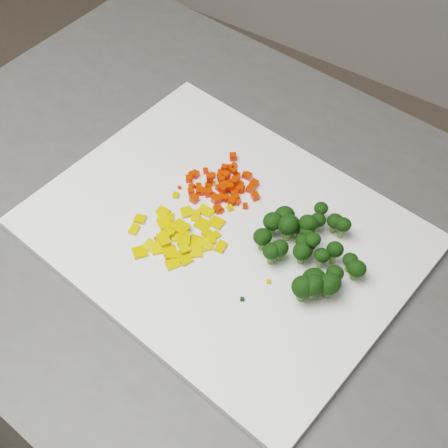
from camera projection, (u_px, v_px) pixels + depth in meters
The scene contains 139 objects.
counter_block at pixel (226, 379), 1.12m from camera, with size 0.93×0.65×0.90m, color #4B4A48.
cutting_board at pixel (224, 232), 0.76m from camera, with size 0.44×0.34×0.01m, color white.
carrot_pile at pixel (222, 177), 0.79m from camera, with size 0.10×0.10×0.03m, color red, non-canonical shape.
pepper_pile at pixel (175, 235), 0.74m from camera, with size 0.11×0.11×0.02m, color #E0A90B, non-canonical shape.
broccoli_pile at pixel (312, 243), 0.71m from camera, with size 0.12×0.12×0.05m, color black, non-canonical shape.
carrot_cube_0 at pixel (189, 179), 0.80m from camera, with size 0.01×0.01×0.01m, color red.
carrot_cube_1 at pixel (226, 198), 0.78m from camera, with size 0.01×0.01×0.01m, color red.
carrot_cube_2 at pixel (222, 199), 0.78m from camera, with size 0.01×0.01×0.01m, color red.
carrot_cube_3 at pixel (219, 188), 0.79m from camera, with size 0.01×0.01×0.01m, color red.
carrot_cube_4 at pixel (192, 186), 0.79m from camera, with size 0.01×0.01×0.01m, color red.
carrot_cube_5 at pixel (206, 171), 0.81m from camera, with size 0.01×0.01×0.01m, color red.
carrot_cube_6 at pixel (248, 176), 0.80m from camera, with size 0.01×0.01×0.01m, color red.
carrot_cube_7 at pixel (222, 196), 0.78m from camera, with size 0.01×0.01×0.01m, color red.
carrot_cube_8 at pixel (223, 189), 0.78m from camera, with size 0.01×0.01×0.01m, color red.
carrot_cube_9 at pixel (243, 189), 0.79m from camera, with size 0.01×0.01×0.01m, color red.
carrot_cube_10 at pixel (234, 171), 0.79m from camera, with size 0.01×0.01×0.01m, color red.
carrot_cube_11 at pixel (226, 174), 0.79m from camera, with size 0.01×0.01×0.01m, color red.
carrot_cube_12 at pixel (225, 169), 0.81m from camera, with size 0.01×0.01×0.01m, color red.
carrot_cube_13 at pixel (228, 185), 0.79m from camera, with size 0.01×0.01×0.01m, color red.
carrot_cube_14 at pixel (254, 184), 0.79m from camera, with size 0.01×0.01×0.01m, color red.
carrot_cube_15 at pixel (221, 174), 0.80m from camera, with size 0.01×0.01×0.01m, color red.
carrot_cube_16 at pixel (224, 184), 0.79m from camera, with size 0.01×0.01×0.01m, color red.
carrot_cube_17 at pixel (202, 191), 0.78m from camera, with size 0.01×0.01×0.01m, color red.
carrot_cube_18 at pixel (222, 195), 0.78m from camera, with size 0.01×0.01×0.01m, color red.
carrot_cube_19 at pixel (220, 178), 0.79m from camera, with size 0.01×0.01×0.01m, color red.
carrot_cube_20 at pixel (200, 192), 0.78m from camera, with size 0.01×0.01×0.01m, color red.
carrot_cube_21 at pixel (218, 209), 0.77m from camera, with size 0.01×0.01×0.01m, color red.
carrot_cube_22 at pixel (233, 157), 0.82m from camera, with size 0.01×0.01×0.01m, color red.
carrot_cube_23 at pixel (210, 184), 0.79m from camera, with size 0.01×0.01×0.01m, color red.
carrot_cube_24 at pixel (215, 197), 0.78m from camera, with size 0.01×0.01×0.01m, color red.
carrot_cube_25 at pixel (210, 177), 0.79m from camera, with size 0.01×0.01×0.01m, color red.
carrot_cube_26 at pixel (222, 180), 0.79m from camera, with size 0.01×0.01×0.01m, color red.
carrot_cube_27 at pixel (235, 199), 0.78m from camera, with size 0.01×0.01×0.01m, color red.
carrot_cube_28 at pixel (234, 166), 0.81m from camera, with size 0.01×0.01×0.01m, color red.
carrot_cube_29 at pixel (225, 167), 0.80m from camera, with size 0.01×0.01×0.01m, color red.
carrot_cube_30 at pixel (237, 202), 0.77m from camera, with size 0.01×0.01×0.01m, color red.
carrot_cube_31 at pixel (224, 186), 0.78m from camera, with size 0.01×0.01×0.01m, color red.
carrot_cube_32 at pixel (234, 192), 0.78m from camera, with size 0.01×0.01×0.01m, color red.
carrot_cube_33 at pixel (230, 186), 0.78m from camera, with size 0.01×0.01×0.01m, color red.
carrot_cube_34 at pixel (211, 194), 0.78m from camera, with size 0.01×0.01×0.01m, color red.
carrot_cube_35 at pixel (234, 181), 0.78m from camera, with size 0.01×0.01×0.01m, color red.
carrot_cube_36 at pixel (198, 186), 0.79m from camera, with size 0.01×0.01×0.01m, color red.
carrot_cube_37 at pixel (235, 198), 0.78m from camera, with size 0.01×0.01×0.01m, color red.
carrot_cube_38 at pixel (232, 201), 0.77m from camera, with size 0.01×0.01×0.01m, color red.
carrot_cube_39 at pixel (195, 174), 0.80m from camera, with size 0.01×0.01×0.01m, color red.
carrot_cube_40 at pixel (245, 175), 0.80m from camera, with size 0.01×0.01×0.01m, color red.
carrot_cube_41 at pixel (209, 192), 0.78m from camera, with size 0.01×0.01×0.01m, color red.
carrot_cube_42 at pixel (251, 189), 0.79m from camera, with size 0.01×0.01×0.01m, color red.
carrot_cube_43 at pixel (208, 186), 0.79m from camera, with size 0.01×0.01×0.01m, color red.
carrot_cube_44 at pixel (216, 200), 0.77m from camera, with size 0.01×0.01×0.01m, color red.
carrot_cube_45 at pixel (191, 192), 0.78m from camera, with size 0.01×0.01×0.01m, color red.
carrot_cube_46 at pixel (229, 182), 0.79m from camera, with size 0.01×0.01×0.01m, color red.
carrot_cube_47 at pixel (192, 175), 0.80m from camera, with size 0.01×0.01×0.01m, color red.
carrot_cube_48 at pixel (245, 206), 0.77m from camera, with size 0.01×0.01×0.01m, color red.
carrot_cube_49 at pixel (240, 189), 0.79m from camera, with size 0.01×0.01×0.01m, color red.
carrot_cube_50 at pixel (241, 184), 0.79m from camera, with size 0.01×0.01×0.01m, color red.
carrot_cube_51 at pixel (237, 177), 0.80m from camera, with size 0.01×0.01×0.01m, color red.
carrot_cube_52 at pixel (194, 199), 0.78m from camera, with size 0.01×0.01×0.01m, color red.
carrot_cube_53 at pixel (228, 169), 0.81m from camera, with size 0.01×0.01×0.01m, color red.
carrot_cube_54 at pixel (239, 189), 0.79m from camera, with size 0.01×0.01×0.01m, color red.
carrot_cube_55 at pixel (226, 175), 0.79m from camera, with size 0.01×0.01×0.01m, color red.
carrot_cube_56 at pixel (213, 175), 0.80m from camera, with size 0.01×0.01×0.01m, color red.
carrot_cube_57 at pixel (255, 196), 0.78m from camera, with size 0.01×0.01×0.01m, color red.
pepper_chunk_0 at pixel (163, 212), 0.77m from camera, with size 0.02×0.01×0.00m, color #E0A90B.
pepper_chunk_1 at pixel (175, 231), 0.75m from camera, with size 0.01×0.01×0.00m, color #E0A90B.
pepper_chunk_2 at pixel (164, 239), 0.73m from camera, with size 0.02×0.01×0.00m, color #E0A90B.
pepper_chunk_3 at pixel (140, 252), 0.73m from camera, with size 0.02×0.02×0.00m, color #E0A90B.
pepper_chunk_4 at pixel (168, 218), 0.76m from camera, with size 0.01×0.01×0.00m, color #E0A90B.
pepper_chunk_5 at pixel (206, 211), 0.77m from camera, with size 0.02×0.01×0.00m, color #E0A90B.
pepper_chunk_6 at pixel (165, 235), 0.74m from camera, with size 0.01×0.01×0.00m, color #E0A90B.
pepper_chunk_7 at pixel (173, 255), 0.73m from camera, with size 0.02×0.01×0.00m, color #E0A90B.
pepper_chunk_8 at pixel (184, 238), 0.74m from camera, with size 0.02×0.01×0.00m, color #E0A90B.
pepper_chunk_9 at pixel (181, 227), 0.74m from camera, with size 0.02×0.02×0.00m, color #E0A90B.
pepper_chunk_10 at pixel (164, 223), 0.76m from camera, with size 0.02×0.02×0.00m, color #E0A90B.
pepper_chunk_11 at pixel (206, 245), 0.74m from camera, with size 0.02×0.02×0.00m, color #E0A90B.
pepper_chunk_12 at pixel (162, 216), 0.76m from camera, with size 0.01×0.01×0.00m, color #E0A90B.
pepper_chunk_13 at pixel (171, 229), 0.74m from camera, with size 0.02×0.01×0.00m, color #E0A90B.
pepper_chunk_14 at pixel (140, 219), 0.76m from camera, with size 0.01×0.01×0.00m, color #E0A90B.
pepper_chunk_15 at pixel (157, 249), 0.73m from camera, with size 0.01×0.02×0.00m, color #E0A90B.
pepper_chunk_16 at pixel (215, 235), 0.75m from camera, with size 0.01×0.01×0.00m, color #E0A90B.
pepper_chunk_17 at pixel (217, 223), 0.76m from camera, with size 0.02×0.02×0.00m, color #E0A90B.
pepper_chunk_18 at pixel (173, 264), 0.72m from camera, with size 0.01×0.02×0.00m, color #E0A90B.
pepper_chunk_19 at pixel (221, 247), 0.73m from camera, with size 0.02×0.01×0.00m, color #E0A90B.
pepper_chunk_20 at pixel (165, 222), 0.76m from camera, with size 0.02×0.01×0.00m, color #E0A90B.
pepper_chunk_21 at pixel (152, 247), 0.73m from camera, with size 0.02×0.01×0.00m, color #E0A90B.
pepper_chunk_22 at pixel (177, 234), 0.75m from camera, with size 0.02×0.02×0.00m, color #E0A90B.
pepper_chunk_23 at pixel (185, 244), 0.74m from camera, with size 0.02×0.01×0.00m, color #E0A90B.
pepper_chunk_24 at pixel (196, 251), 0.73m from camera, with size 0.02×0.01×0.00m, color #E0A90B.
pepper_chunk_25 at pixel (185, 259), 0.72m from camera, with size 0.01×0.01×0.00m, color #E0A90B.
pepper_chunk_26 at pixel (184, 248), 0.73m from camera, with size 0.01×0.01×0.00m, color #E0A90B.
pepper_chunk_27 at pixel (169, 251), 0.73m from camera, with size 0.02×0.02×0.00m, color #E0A90B.
pepper_chunk_28 at pixel (196, 242), 0.74m from camera, with size 0.02×0.02×0.00m, color #E0A90B.
pepper_chunk_29 at pixel (134, 229), 0.75m from camera, with size 0.01×0.01×0.00m, color #E0A90B.
pepper_chunk_30 at pixel (203, 224), 0.76m from camera, with size 0.02×0.02×0.00m, color #E0A90B.
pepper_chunk_31 at pixel (209, 234), 0.75m from camera, with size 0.02×0.01×0.00m, color #E0A90B.
pepper_chunk_32 at pixel (161, 244), 0.74m from camera, with size 0.02×0.01×0.00m, color #E0A90B.
pepper_chunk_33 at pixel (186, 212), 0.77m from camera, with size 0.01×0.02×0.00m, color #E0A90B.
pepper_chunk_34 at pixel (196, 216), 0.76m from camera, with size 0.01×0.01×0.00m, color #E0A90B.
broccoli_floret_0 at pixel (334, 254), 0.71m from camera, with size 0.03×0.03×0.03m, color black, non-canonical shape.
broccoli_floret_1 at pixel (312, 243), 0.71m from camera, with size 0.02×0.02×0.03m, color black, non-canonical shape.
broccoli_floret_2 at pixel (321, 259), 0.71m from camera, with size 0.02×0.02×0.03m, color black, non-canonical shape.
broccoli_floret_3 at pixel (334, 277), 0.69m from camera, with size 0.03×0.03×0.03m, color black, non-canonical shape.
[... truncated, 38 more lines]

